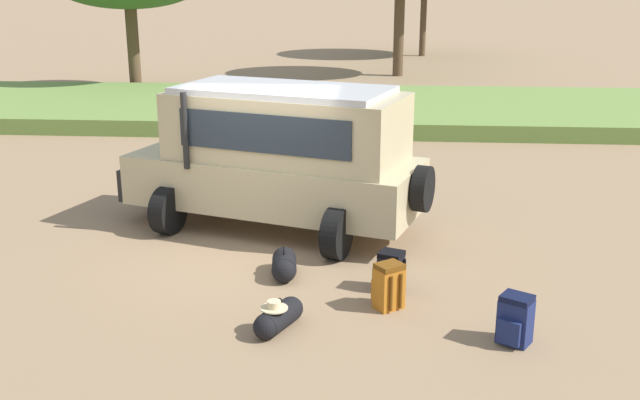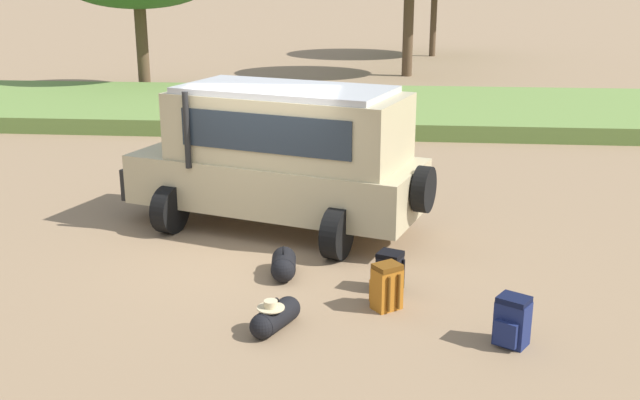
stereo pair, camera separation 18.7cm
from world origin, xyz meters
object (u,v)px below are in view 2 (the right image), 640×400
backpack_cluster_center (512,322)px  duffel_bag_soft_canvas (284,264)px  backpack_beside_front_wheel (389,272)px  duffel_bag_low_black_case (275,317)px  backpack_near_rear_wheel (386,287)px  safari_vehicle (281,154)px

backpack_cluster_center → duffel_bag_soft_canvas: 3.49m
backpack_beside_front_wheel → duffel_bag_soft_canvas: bearing=166.2°
backpack_cluster_center → duffel_bag_low_black_case: (-2.83, 0.15, -0.13)m
duffel_bag_low_black_case → duffel_bag_soft_canvas: duffel_bag_soft_canvas is taller
duffel_bag_low_black_case → backpack_near_rear_wheel: bearing=28.0°
safari_vehicle → backpack_beside_front_wheel: size_ratio=9.73×
backpack_beside_front_wheel → backpack_cluster_center: 2.06m
safari_vehicle → backpack_beside_front_wheel: 3.27m
backpack_beside_front_wheel → backpack_cluster_center: bearing=-45.3°
safari_vehicle → duffel_bag_soft_canvas: bearing=-81.5°
backpack_beside_front_wheel → duffel_bag_soft_canvas: backpack_beside_front_wheel is taller
backpack_cluster_center → duffel_bag_low_black_case: size_ratio=0.72×
backpack_cluster_center → backpack_near_rear_wheel: (-1.48, 0.87, 0.01)m
backpack_near_rear_wheel → duffel_bag_low_black_case: bearing=-152.0°
safari_vehicle → backpack_near_rear_wheel: safari_vehicle is taller
backpack_near_rear_wheel → duffel_bag_soft_canvas: bearing=146.9°
duffel_bag_soft_canvas → safari_vehicle: bearing=98.5°
backpack_beside_front_wheel → duffel_bag_low_black_case: 1.92m
backpack_beside_front_wheel → backpack_near_rear_wheel: backpack_near_rear_wheel is taller
backpack_beside_front_wheel → duffel_bag_low_black_case: size_ratio=0.67×
safari_vehicle → duffel_bag_soft_canvas: (0.32, -2.13, -1.12)m
duffel_bag_soft_canvas → backpack_near_rear_wheel: bearing=-33.1°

